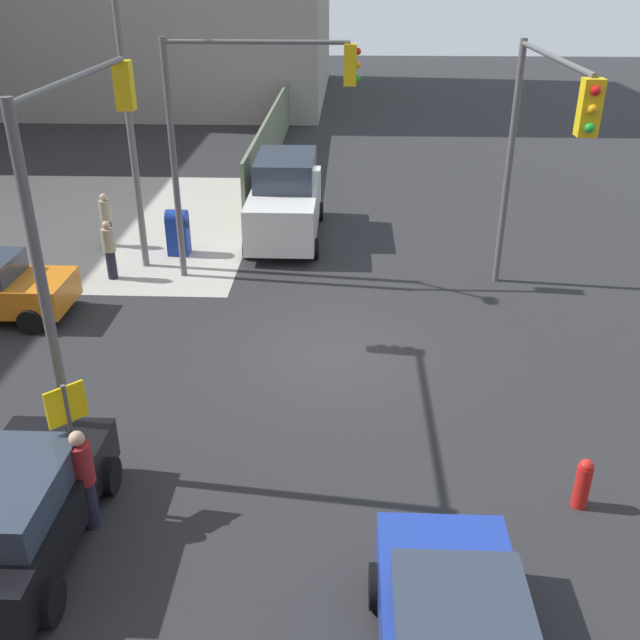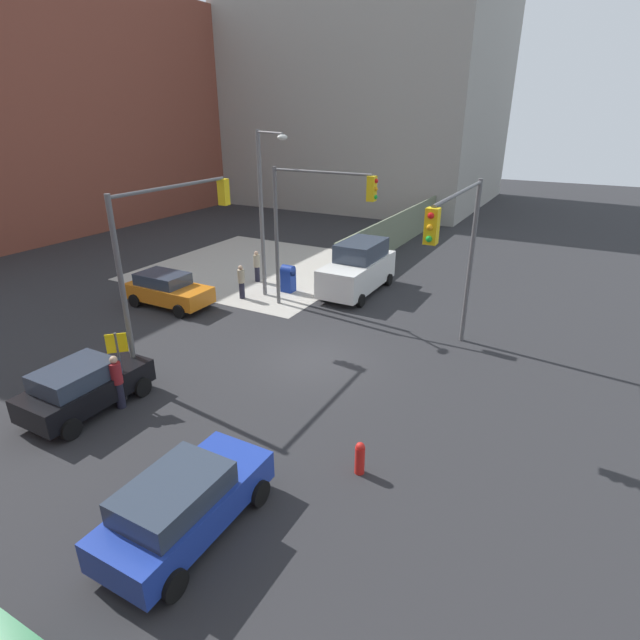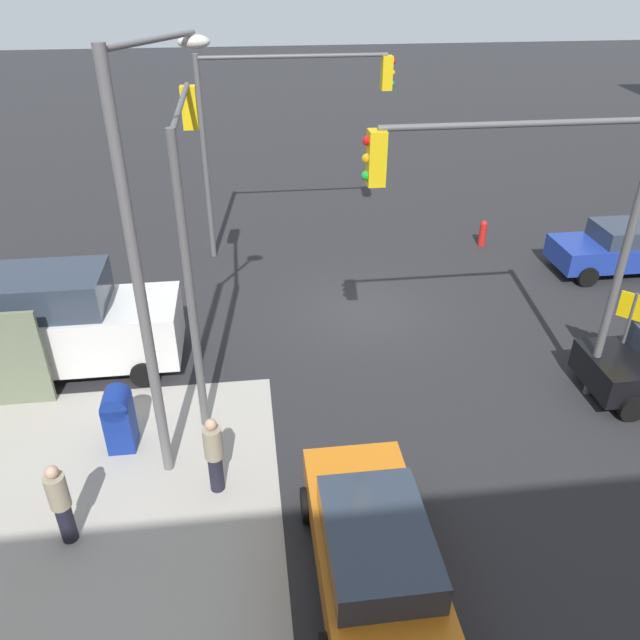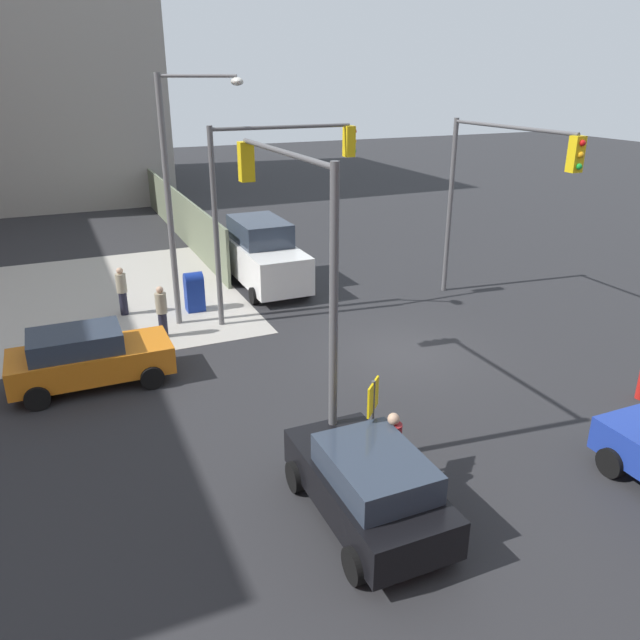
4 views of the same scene
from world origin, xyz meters
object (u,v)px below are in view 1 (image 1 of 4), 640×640
at_px(traffic_signal_nw_corner, 81,184).
at_px(pedestrian_walking_north, 84,478).
at_px(traffic_signal_se_corner, 536,134).
at_px(hatchback_black, 17,508).
at_px(pedestrian_crossing, 109,249).
at_px(pedestrian_waiting, 106,219).
at_px(fire_hydrant, 583,482).
at_px(mailbox_blue, 178,231).
at_px(van_white_delivery, 286,199).
at_px(street_lamp_corner, 137,106).
at_px(traffic_signal_ne_corner, 242,114).

relative_size(traffic_signal_nw_corner, pedestrian_walking_north, 3.55).
relative_size(traffic_signal_se_corner, hatchback_black, 1.64).
bearing_deg(pedestrian_crossing, pedestrian_waiting, 9.28).
xyz_separation_m(traffic_signal_se_corner, fire_hydrant, (-7.13, 0.30, -4.18)).
height_order(mailbox_blue, van_white_delivery, van_white_delivery).
xyz_separation_m(traffic_signal_se_corner, pedestrian_walking_north, (-7.93, 8.30, -3.71)).
relative_size(traffic_signal_se_corner, mailbox_blue, 4.55).
xyz_separation_m(fire_hydrant, hatchback_black, (-1.38, 8.84, 0.36)).
relative_size(traffic_signal_se_corner, street_lamp_corner, 0.81).
bearing_deg(hatchback_black, pedestrian_walking_north, -55.20).
height_order(hatchback_black, pedestrian_waiting, pedestrian_waiting).
relative_size(pedestrian_waiting, pedestrian_walking_north, 0.95).
height_order(traffic_signal_se_corner, pedestrian_crossing, traffic_signal_se_corner).
xyz_separation_m(pedestrian_crossing, pedestrian_walking_north, (-10.00, -2.70, 0.06)).
height_order(traffic_signal_ne_corner, pedestrian_walking_north, traffic_signal_ne_corner).
bearing_deg(traffic_signal_se_corner, fire_hydrant, 177.59).
relative_size(fire_hydrant, pedestrian_waiting, 0.54).
distance_m(mailbox_blue, pedestrian_walking_north, 12.06).
xyz_separation_m(traffic_signal_ne_corner, fire_hydrant, (-9.50, -6.78, -4.12)).
distance_m(traffic_signal_ne_corner, mailbox_blue, 4.85).
bearing_deg(traffic_signal_nw_corner, mailbox_blue, 3.37).
height_order(street_lamp_corner, fire_hydrant, street_lamp_corner).
distance_m(traffic_signal_se_corner, pedestrian_crossing, 11.81).
relative_size(traffic_signal_nw_corner, pedestrian_crossing, 3.76).
bearing_deg(street_lamp_corner, pedestrian_crossing, 128.68).
relative_size(pedestrian_crossing, pedestrian_waiting, 1.00).
relative_size(traffic_signal_ne_corner, fire_hydrant, 6.91).
height_order(mailbox_blue, pedestrian_crossing, pedestrian_crossing).
distance_m(hatchback_black, pedestrian_waiting, 13.47).
distance_m(traffic_signal_nw_corner, fire_hydrant, 10.02).
height_order(mailbox_blue, pedestrian_waiting, pedestrian_waiting).
bearing_deg(pedestrian_waiting, traffic_signal_ne_corner, 128.69).
xyz_separation_m(traffic_signal_ne_corner, mailbox_blue, (1.70, 2.42, -3.84)).
height_order(street_lamp_corner, pedestrian_crossing, street_lamp_corner).
relative_size(fire_hydrant, pedestrian_walking_north, 0.51).
height_order(fire_hydrant, hatchback_black, hatchback_black).
height_order(street_lamp_corner, mailbox_blue, street_lamp_corner).
distance_m(traffic_signal_se_corner, van_white_delivery, 9.21).
bearing_deg(traffic_signal_ne_corner, pedestrian_waiting, 64.51).
height_order(traffic_signal_se_corner, pedestrian_walking_north, traffic_signal_se_corner).
distance_m(fire_hydrant, hatchback_black, 8.95).
height_order(traffic_signal_nw_corner, traffic_signal_ne_corner, same).
distance_m(traffic_signal_se_corner, mailbox_blue, 11.05).
xyz_separation_m(traffic_signal_se_corner, van_white_delivery, (5.81, 6.30, -3.39)).
distance_m(pedestrian_crossing, pedestrian_walking_north, 10.36).
bearing_deg(van_white_delivery, pedestrian_waiting, 101.48).
height_order(traffic_signal_nw_corner, traffic_signal_se_corner, same).
height_order(fire_hydrant, pedestrian_waiting, pedestrian_waiting).
distance_m(street_lamp_corner, pedestrian_crossing, 4.02).
bearing_deg(traffic_signal_ne_corner, traffic_signal_nw_corner, 164.19).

